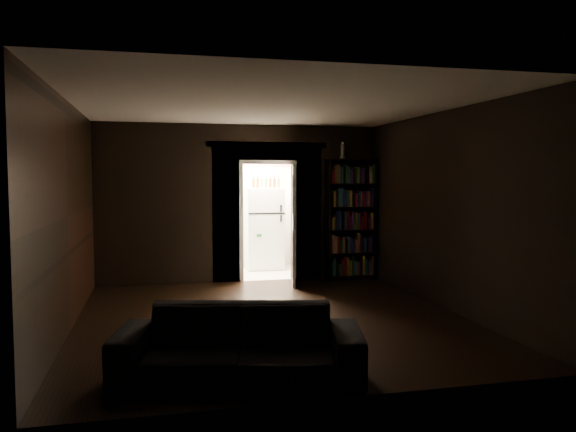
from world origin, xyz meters
TOP-DOWN VIEW (x-y plane):
  - ground at (0.00, 0.00)m, footprint 5.50×5.50m
  - room_walls at (-0.01, 1.07)m, footprint 5.02×5.61m
  - kitchen_alcove at (0.50, 3.87)m, footprint 2.20×1.80m
  - sofa at (-0.73, -2.10)m, footprint 2.41×1.45m
  - bookshelf at (2.00, 2.55)m, footprint 0.92×0.38m
  - refrigerator at (0.66, 4.03)m, footprint 0.91×0.87m
  - door at (0.87, 2.32)m, footprint 0.24×0.84m
  - figurine at (1.85, 2.59)m, footprint 0.14×0.14m
  - bottles at (0.71, 3.99)m, footprint 0.67×0.15m

SIDE VIEW (x-z plane):
  - ground at x=0.00m, z-range 0.00..0.00m
  - sofa at x=-0.73m, z-range 0.00..0.87m
  - refrigerator at x=0.66m, z-range 0.00..1.65m
  - door at x=0.87m, z-range 0.00..2.05m
  - bookshelf at x=2.00m, z-range 0.00..2.20m
  - kitchen_alcove at x=0.50m, z-range -0.09..2.51m
  - room_walls at x=-0.01m, z-range 0.26..3.10m
  - bottles at x=0.71m, z-range 1.65..1.92m
  - figurine at x=1.85m, z-range 2.20..2.51m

